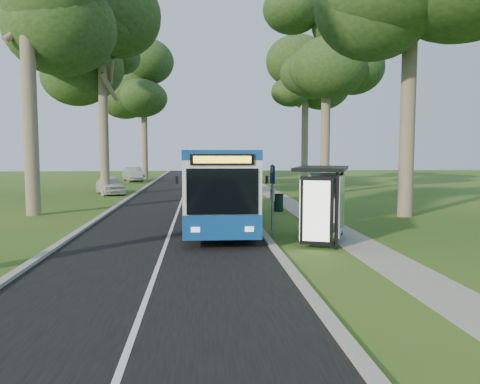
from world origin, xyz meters
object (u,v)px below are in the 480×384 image
Objects in this scene: bus_stop_sign at (272,192)px; car_silver at (133,174)px; bus at (219,185)px; bus_shelter at (329,190)px; car_white at (110,185)px; litter_bin at (279,202)px.

car_silver is at bearing 93.13° from bus_stop_sign.
bus_stop_sign is at bearing -92.48° from car_silver.
bus_shelter is at bearing -53.69° from bus.
bus_stop_sign reaches higher than car_white.
litter_bin is 0.21× the size of car_silver.
bus_stop_sign is 2.88× the size of litter_bin.
litter_bin is (-0.25, 8.57, -1.37)m from bus_shelter.
litter_bin is (3.25, 3.55, -1.18)m from bus.
bus is at bearing -132.41° from litter_bin.
car_silver is at bearing 129.16° from bus_shelter.
car_white is (-10.88, 19.31, -1.14)m from bus_shelter.
bus_stop_sign is 0.78× the size of bus_shelter.
car_silver is at bearing 70.73° from car_white.
bus is 16.11m from car_white.
car_silver is (-7.80, 29.11, -0.91)m from bus.
bus reaches higher than car_white.
bus is 4.96m from litter_bin.
litter_bin is at bearing 112.53° from bus_shelter.
bus is 4.53× the size of bus_stop_sign.
car_silver is (-0.42, 14.82, 0.05)m from car_white.
bus_stop_sign is 20.10m from car_white.
bus reaches higher than bus_stop_sign.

